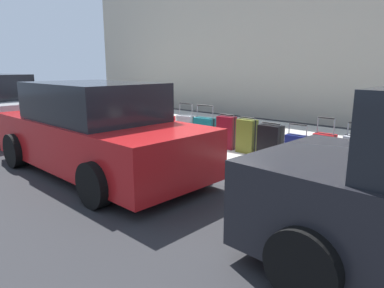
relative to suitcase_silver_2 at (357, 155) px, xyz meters
name	(u,v)px	position (x,y,z in m)	size (l,w,h in m)	color
ground_plane	(189,160)	(2.95, 0.85, -0.45)	(40.00, 40.00, 0.00)	#28282B
sidewalk_curb	(256,138)	(2.95, -1.65, -0.38)	(18.00, 5.00, 0.14)	#ADA89E
suitcase_silver_2	(357,155)	(0.00, 0.00, 0.00)	(0.44, 0.26, 0.85)	#9EA0A8
suitcase_red_3	(324,151)	(0.52, 0.08, -0.01)	(0.35, 0.22, 0.90)	red
suitcase_navy_4	(296,149)	(1.02, 0.06, -0.05)	(0.41, 0.19, 0.73)	navy
suitcase_black_5	(270,141)	(1.58, 0.02, 0.00)	(0.46, 0.27, 0.69)	black
suitcase_olive_6	(247,136)	(2.14, 0.00, 0.03)	(0.41, 0.23, 0.74)	#59601E
suitcase_maroon_7	(226,133)	(2.67, -0.01, 0.03)	(0.41, 0.23, 0.75)	maroon
suitcase_teal_8	(205,131)	(3.24, 0.03, 0.00)	(0.50, 0.27, 0.91)	#0F606B
suitcase_silver_9	(186,128)	(3.83, 0.02, -0.01)	(0.45, 0.22, 0.91)	#9EA0A8
suitcase_red_10	(166,127)	(4.42, 0.11, -0.03)	(0.48, 0.25, 0.79)	red
suitcase_navy_11	(151,122)	(4.98, 0.10, 0.03)	(0.40, 0.19, 0.93)	navy
fire_hydrant	(128,116)	(5.98, 0.06, 0.07)	(0.39, 0.21, 0.74)	#99999E
bollard_post	(112,114)	(6.53, 0.21, 0.10)	(0.16, 0.16, 0.83)	brown
parked_car_red_1	(95,131)	(3.62, 2.57, 0.30)	(4.56, 2.05, 1.60)	#AD1619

